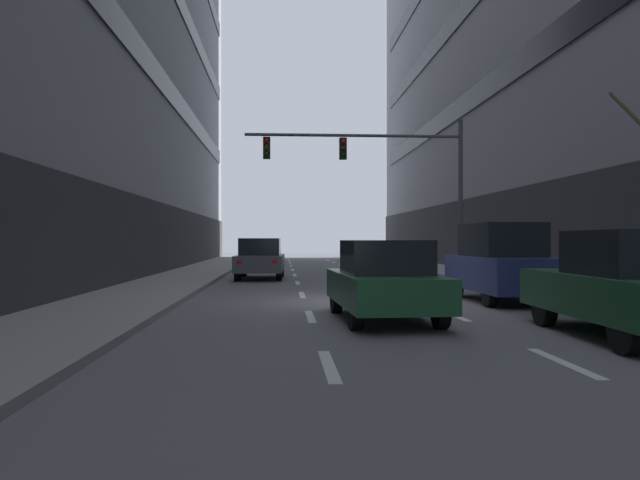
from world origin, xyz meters
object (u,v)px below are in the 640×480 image
(car_driving_0, at_px, (268,251))
(car_driving_1, at_px, (260,259))
(car_parked_0, at_px, (633,285))
(car_parked_1, at_px, (501,263))
(traffic_signal_0, at_px, (385,167))
(car_driving_2, at_px, (384,281))

(car_driving_0, relative_size, car_driving_1, 0.98)
(car_driving_1, xyz_separation_m, car_parked_0, (6.48, -15.66, 0.04))
(car_driving_1, relative_size, car_parked_0, 0.95)
(car_driving_0, height_order, car_parked_1, car_parked_1)
(car_driving_1, height_order, traffic_signal_0, traffic_signal_0)
(car_driving_1, xyz_separation_m, traffic_signal_0, (4.93, -1.27, 3.65))
(car_driving_1, distance_m, car_parked_0, 16.95)
(car_parked_0, bearing_deg, car_driving_1, 112.48)
(car_driving_0, bearing_deg, car_parked_1, -77.19)
(car_driving_1, xyz_separation_m, car_driving_2, (2.87, -13.17, -0.04))
(car_driving_0, xyz_separation_m, car_driving_1, (0.11, -19.31, 0.02))
(car_parked_1, relative_size, traffic_signal_0, 0.49)
(car_driving_0, relative_size, car_driving_2, 1.01)
(traffic_signal_0, bearing_deg, car_parked_1, -79.57)
(car_parked_1, distance_m, traffic_signal_0, 9.24)
(car_driving_0, bearing_deg, car_parked_0, -79.32)
(car_driving_0, xyz_separation_m, traffic_signal_0, (5.04, -20.58, 3.67))
(car_parked_0, height_order, traffic_signal_0, traffic_signal_0)
(car_driving_1, distance_m, traffic_signal_0, 6.27)
(car_parked_1, height_order, traffic_signal_0, traffic_signal_0)
(car_driving_1, bearing_deg, car_parked_1, -56.23)
(car_driving_1, bearing_deg, car_driving_0, 90.33)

